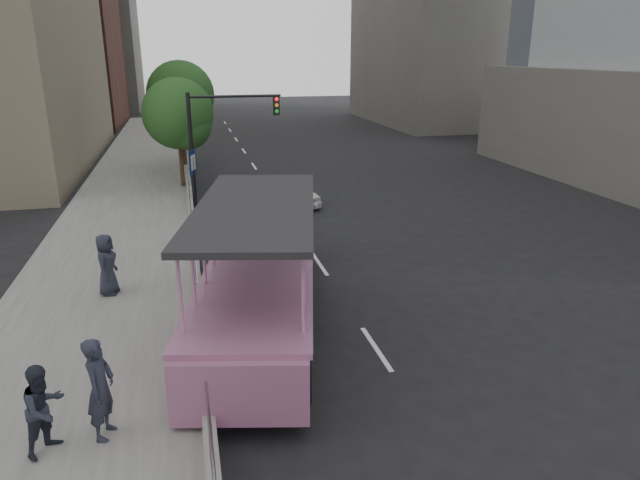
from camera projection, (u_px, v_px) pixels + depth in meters
ground at (318, 317)px, 15.50m from camera, size 160.00×160.00×0.00m
sidewalk at (126, 224)px, 23.43m from camera, size 5.50×80.00×0.30m
kerb_wall at (197, 284)px, 16.51m from camera, size 0.24×30.00×0.36m
guardrail at (196, 262)px, 16.31m from camera, size 0.07×22.00×0.71m
duck_boat at (263, 271)px, 15.23m from camera, size 4.74×10.85×3.51m
car at (292, 191)px, 26.86m from camera, size 2.45×3.99×1.27m
pedestrian_near at (100, 388)px, 9.98m from camera, size 0.63×0.80×1.93m
pedestrian_mid at (44, 409)px, 9.65m from camera, size 0.98×1.01×1.64m
pedestrian_far at (107, 264)px, 16.03m from camera, size 0.74×0.97×1.77m
parking_sign at (194, 179)px, 23.50m from camera, size 0.29×0.65×3.07m
traffic_signal at (217, 131)px, 25.58m from camera, size 4.20×0.32×5.20m
street_tree_near at (180, 117)px, 28.29m from camera, size 3.52×3.52×5.72m
street_tree_far at (182, 97)px, 33.72m from camera, size 3.97×3.97×6.45m
midrise_stone_b at (65, 24)px, 67.97m from camera, size 16.00×14.00×20.00m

